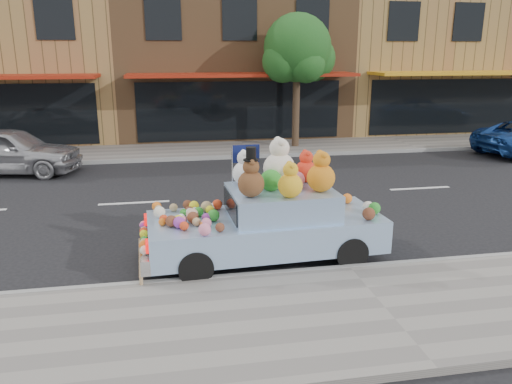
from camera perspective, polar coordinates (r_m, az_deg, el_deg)
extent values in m
plane|color=black|center=(13.64, 3.24, -0.39)|extent=(120.00, 120.00, 0.00)
cube|color=gray|center=(7.90, 14.51, -13.03)|extent=(60.00, 3.00, 0.12)
cube|color=gray|center=(19.83, -1.13, 4.95)|extent=(60.00, 3.00, 0.12)
cube|color=gray|center=(9.12, 10.61, -8.65)|extent=(60.00, 0.12, 0.13)
cube|color=gray|center=(18.38, -0.38, 4.09)|extent=(60.00, 0.12, 0.13)
cube|color=olive|center=(25.68, -26.68, 13.54)|extent=(10.00, 8.00, 7.00)
cube|color=black|center=(21.11, -22.06, 17.99)|extent=(1.40, 0.06, 1.60)
cube|color=olive|center=(24.92, -3.26, 15.11)|extent=(10.00, 8.00, 7.00)
cube|color=black|center=(21.08, -1.80, 9.28)|extent=(8.50, 0.06, 2.40)
cube|color=maroon|center=(20.09, -1.45, 13.25)|extent=(9.00, 1.80, 0.12)
cube|color=black|center=(20.74, -10.58, 18.89)|extent=(1.40, 0.06, 1.60)
cube|color=black|center=(20.97, -1.89, 19.09)|extent=(1.40, 0.06, 1.60)
cube|color=black|center=(21.62, 6.46, 18.91)|extent=(1.40, 0.06, 1.60)
cube|color=olive|center=(27.98, 18.22, 14.45)|extent=(10.00, 8.00, 7.00)
cube|color=black|center=(24.62, 22.21, 9.08)|extent=(8.50, 0.06, 2.40)
cube|color=orange|center=(23.78, 23.73, 12.36)|extent=(9.00, 1.80, 0.12)
cube|color=black|center=(23.07, 16.53, 18.19)|extent=(1.40, 0.06, 1.60)
cube|color=black|center=(24.53, 23.12, 17.43)|extent=(1.40, 0.06, 1.60)
cylinder|color=#38281C|center=(20.01, 4.59, 9.46)|extent=(0.28, 0.28, 3.20)
sphere|color=#144919|center=(19.89, 4.74, 16.12)|extent=(2.60, 2.60, 2.60)
sphere|color=#144919|center=(20.37, 6.46, 14.94)|extent=(1.80, 1.80, 1.80)
sphere|color=#144919|center=(19.55, 3.11, 14.69)|extent=(1.60, 1.60, 1.60)
sphere|color=#144919|center=(19.37, 5.76, 14.32)|extent=(1.40, 1.40, 1.40)
sphere|color=#144919|center=(20.40, 3.43, 15.29)|extent=(1.60, 1.60, 1.60)
imported|color=#AAAAAF|center=(17.73, -26.39, 4.26)|extent=(4.66, 2.63, 1.50)
cylinder|color=black|center=(9.20, 10.83, -6.87)|extent=(0.61, 0.23, 0.60)
cylinder|color=black|center=(10.54, 7.46, -3.72)|extent=(0.61, 0.23, 0.60)
cylinder|color=black|center=(8.52, -6.91, -8.57)|extent=(0.61, 0.23, 0.60)
cylinder|color=black|center=(9.96, -7.89, -4.93)|extent=(0.61, 0.23, 0.60)
cube|color=#99BCE5|center=(9.36, 1.08, -4.52)|extent=(4.37, 1.90, 0.60)
cube|color=#99BCE5|center=(9.26, 2.90, -1.17)|extent=(1.97, 1.59, 0.50)
cube|color=silver|center=(9.17, -12.60, -6.37)|extent=(0.24, 1.79, 0.26)
cube|color=red|center=(8.42, -12.32, -6.05)|extent=(0.07, 0.28, 0.16)
cube|color=red|center=(9.70, -12.47, -3.10)|extent=(0.07, 0.28, 0.16)
cube|color=black|center=(9.06, -2.89, -1.57)|extent=(0.10, 1.30, 0.40)
sphere|color=#553118|center=(8.65, -0.57, 0.95)|extent=(0.47, 0.47, 0.47)
sphere|color=#553118|center=(8.57, -0.58, 2.90)|extent=(0.29, 0.29, 0.29)
sphere|color=#553118|center=(8.46, -0.46, 3.37)|extent=(0.11, 0.11, 0.11)
sphere|color=#553118|center=(8.65, -0.69, 3.66)|extent=(0.11, 0.11, 0.11)
cylinder|color=black|center=(8.55, -0.58, 3.71)|extent=(0.28, 0.28, 0.02)
cylinder|color=black|center=(8.52, -0.58, 4.43)|extent=(0.17, 0.17, 0.22)
sphere|color=beige|center=(9.45, 2.67, 2.69)|extent=(0.62, 0.62, 0.62)
sphere|color=beige|center=(9.37, 2.70, 5.04)|extent=(0.38, 0.38, 0.38)
sphere|color=beige|center=(9.22, 2.89, 5.65)|extent=(0.14, 0.14, 0.14)
sphere|color=beige|center=(9.48, 2.53, 5.93)|extent=(0.14, 0.14, 0.14)
sphere|color=#C66D12|center=(9.05, 7.43, 1.62)|extent=(0.51, 0.51, 0.51)
sphere|color=#C66D12|center=(8.97, 7.51, 3.66)|extent=(0.32, 0.32, 0.32)
sphere|color=#C66D12|center=(8.85, 7.75, 4.16)|extent=(0.12, 0.12, 0.12)
sphere|color=#C66D12|center=(9.05, 7.32, 4.44)|extent=(0.12, 0.12, 0.12)
sphere|color=red|center=(9.68, 5.72, 2.37)|extent=(0.43, 0.43, 0.43)
sphere|color=red|center=(9.62, 5.77, 3.97)|extent=(0.27, 0.27, 0.27)
sphere|color=red|center=(9.51, 5.93, 4.36)|extent=(0.10, 0.10, 0.10)
sphere|color=red|center=(9.69, 5.63, 4.58)|extent=(0.10, 0.10, 0.10)
sphere|color=silver|center=(9.42, -1.32, 2.15)|extent=(0.46, 0.46, 0.46)
sphere|color=silver|center=(9.35, -1.33, 3.90)|extent=(0.28, 0.28, 0.28)
sphere|color=silver|center=(9.24, -1.24, 4.34)|extent=(0.11, 0.11, 0.11)
sphere|color=silver|center=(9.43, -1.43, 4.57)|extent=(0.11, 0.11, 0.11)
sphere|color=orange|center=(8.62, 3.94, 0.75)|extent=(0.43, 0.43, 0.43)
sphere|color=orange|center=(8.55, 3.97, 2.55)|extent=(0.27, 0.27, 0.27)
sphere|color=orange|center=(8.45, 4.14, 2.98)|extent=(0.10, 0.10, 0.10)
sphere|color=orange|center=(8.62, 3.83, 3.26)|extent=(0.10, 0.10, 0.10)
sphere|color=#278724|center=(9.09, 1.73, 1.34)|extent=(0.40, 0.40, 0.40)
sphere|color=#D76B88|center=(9.28, 4.64, 1.40)|extent=(0.32, 0.32, 0.32)
sphere|color=yellow|center=(8.86, -8.84, -3.19)|extent=(0.19, 0.19, 0.19)
sphere|color=beige|center=(9.30, -10.97, -2.28)|extent=(0.22, 0.22, 0.22)
sphere|color=#278724|center=(8.99, -4.88, -2.68)|extent=(0.22, 0.22, 0.22)
sphere|color=silver|center=(9.67, -4.83, -1.60)|extent=(0.13, 0.13, 0.13)
sphere|color=red|center=(9.01, -10.51, -3.06)|extent=(0.16, 0.16, 0.16)
sphere|color=#9F8457|center=(9.49, -5.67, -1.70)|extent=(0.22, 0.22, 0.22)
sphere|color=orange|center=(8.90, -10.67, -3.38)|extent=(0.13, 0.13, 0.13)
sphere|color=yellow|center=(9.63, -7.10, -1.58)|extent=(0.19, 0.19, 0.19)
sphere|color=#9F8457|center=(9.67, -11.12, -1.84)|extent=(0.14, 0.14, 0.14)
sphere|color=#5C2D1A|center=(8.80, -9.66, -3.30)|extent=(0.21, 0.21, 0.21)
sphere|color=#D76B88|center=(8.31, -5.88, -4.29)|extent=(0.21, 0.21, 0.21)
sphere|color=#278724|center=(9.29, -6.57, -2.25)|extent=(0.18, 0.18, 0.18)
sphere|color=silver|center=(9.28, -7.53, -2.33)|extent=(0.17, 0.17, 0.17)
sphere|color=silver|center=(9.41, -6.99, -2.16)|extent=(0.14, 0.14, 0.14)
sphere|color=yellow|center=(9.39, -5.28, -2.05)|extent=(0.17, 0.17, 0.17)
sphere|color=#D76B88|center=(8.96, -8.30, -3.14)|extent=(0.13, 0.13, 0.13)
sphere|color=orange|center=(9.72, -11.28, -1.61)|extent=(0.18, 0.18, 0.18)
sphere|color=silver|center=(9.05, -8.56, -2.92)|extent=(0.15, 0.15, 0.15)
sphere|color=#8A2F91|center=(8.72, -8.77, -3.44)|extent=(0.21, 0.21, 0.21)
sphere|color=#D76B88|center=(8.67, -5.70, -3.53)|extent=(0.18, 0.18, 0.18)
sphere|color=#5C2D1A|center=(9.73, -7.83, -1.44)|extent=(0.18, 0.18, 0.18)
sphere|color=red|center=(8.61, -8.22, -3.86)|extent=(0.16, 0.16, 0.16)
sphere|color=#8A2F91|center=(8.97, -5.69, -2.93)|extent=(0.16, 0.16, 0.16)
sphere|color=#9F8457|center=(8.79, -6.82, -3.40)|extent=(0.15, 0.15, 0.15)
sphere|color=orange|center=(8.66, -5.95, -3.71)|extent=(0.14, 0.14, 0.14)
sphere|color=red|center=(9.66, -4.45, -1.43)|extent=(0.19, 0.19, 0.19)
sphere|color=#5C2D1A|center=(8.47, -4.13, -4.05)|extent=(0.16, 0.16, 0.16)
sphere|color=#5C2D1A|center=(8.93, -7.22, -2.90)|extent=(0.21, 0.21, 0.21)
sphere|color=#9F8457|center=(9.63, -9.40, -1.76)|extent=(0.16, 0.16, 0.16)
sphere|color=#5C2D1A|center=(9.37, -7.62, -2.15)|extent=(0.17, 0.17, 0.17)
sphere|color=#278724|center=(9.31, -8.28, -2.36)|extent=(0.15, 0.15, 0.15)
sphere|color=#D8A88C|center=(9.05, -7.31, -2.54)|extent=(0.22, 0.22, 0.22)
sphere|color=red|center=(9.42, -12.70, -4.42)|extent=(0.15, 0.15, 0.15)
sphere|color=#9F8457|center=(8.87, -12.66, -5.68)|extent=(0.16, 0.16, 0.16)
sphere|color=beige|center=(8.56, -12.63, -6.50)|extent=(0.15, 0.15, 0.15)
sphere|color=#278724|center=(9.03, -12.67, -5.37)|extent=(0.13, 0.13, 0.13)
sphere|color=#8A2F91|center=(9.74, -12.72, -3.76)|extent=(0.15, 0.15, 0.15)
sphere|color=#D76B88|center=(9.76, -12.73, -3.70)|extent=(0.16, 0.16, 0.16)
sphere|color=yellow|center=(9.28, -12.69, -4.72)|extent=(0.16, 0.16, 0.16)
sphere|color=orange|center=(9.81, -12.73, -3.65)|extent=(0.14, 0.14, 0.14)
sphere|color=beige|center=(9.73, -12.72, -3.86)|extent=(0.13, 0.13, 0.13)
sphere|color=orange|center=(8.74, -12.65, -5.96)|extent=(0.18, 0.18, 0.18)
sphere|color=yellow|center=(9.81, 9.55, -1.35)|extent=(0.19, 0.19, 0.19)
sphere|color=beige|center=(9.69, 12.69, -1.65)|extent=(0.21, 0.21, 0.21)
sphere|color=#5C2D1A|center=(9.24, 12.77, -2.45)|extent=(0.24, 0.24, 0.24)
sphere|color=orange|center=(10.17, 10.38, -0.73)|extent=(0.20, 0.20, 0.20)
sphere|color=#278724|center=(9.60, 13.39, -1.82)|extent=(0.23, 0.23, 0.23)
sphere|color=red|center=(10.24, 7.97, -0.61)|extent=(0.17, 0.17, 0.17)
cylinder|color=#997A54|center=(8.49, -12.97, -10.00)|extent=(0.06, 0.06, 0.17)
sphere|color=#997A54|center=(8.44, -13.01, -9.42)|extent=(0.07, 0.07, 0.07)
cylinder|color=#997A54|center=(8.58, -12.97, -9.70)|extent=(0.06, 0.06, 0.17)
sphere|color=#997A54|center=(8.54, -13.01, -9.12)|extent=(0.07, 0.07, 0.07)
cylinder|color=#997A54|center=(8.68, -12.98, -9.40)|extent=(0.06, 0.06, 0.17)
sphere|color=#997A54|center=(8.64, -13.02, -8.83)|extent=(0.07, 0.07, 0.07)
cylinder|color=#997A54|center=(8.77, -12.98, -9.11)|extent=(0.06, 0.06, 0.17)
sphere|color=#997A54|center=(8.74, -13.02, -8.54)|extent=(0.07, 0.07, 0.07)
cylinder|color=#997A54|center=(8.87, -12.99, -8.82)|extent=(0.06, 0.06, 0.17)
sphere|color=#997A54|center=(8.83, -13.03, -8.26)|extent=(0.07, 0.07, 0.07)
cylinder|color=#997A54|center=(8.97, -12.99, -8.55)|extent=(0.06, 0.06, 0.17)
sphere|color=#997A54|center=(8.93, -13.03, -7.99)|extent=(0.07, 0.07, 0.07)
cylinder|color=#997A54|center=(9.07, -13.00, -8.27)|extent=(0.06, 0.06, 0.17)
sphere|color=#997A54|center=(9.03, -13.04, -7.72)|extent=(0.07, 0.07, 0.07)
cylinder|color=#997A54|center=(9.16, -13.00, -8.01)|extent=(0.06, 0.06, 0.17)
sphere|color=#997A54|center=(9.13, -13.04, -7.46)|extent=(0.07, 0.07, 0.07)
cylinder|color=#997A54|center=(9.26, -13.01, -7.74)|extent=(0.06, 0.06, 0.17)
sphere|color=#997A54|center=(9.22, -13.04, -7.20)|extent=(0.07, 0.07, 0.07)
cylinder|color=#997A54|center=(9.36, -13.01, -7.49)|extent=(0.06, 0.06, 0.17)
sphere|color=#997A54|center=(9.32, -13.05, -6.95)|extent=(0.07, 0.07, 0.07)
cylinder|color=#997A54|center=(9.46, -13.02, -7.24)|extent=(0.06, 0.06, 0.17)
sphere|color=#997A54|center=(9.42, -13.05, -6.71)|extent=(0.07, 0.07, 0.07)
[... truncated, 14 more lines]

